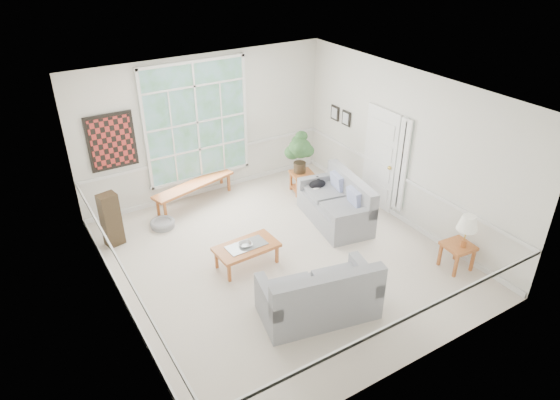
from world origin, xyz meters
The scene contains 24 objects.
floor centered at (0.00, 0.00, -0.01)m, with size 5.50×6.00×0.01m, color beige.
ceiling centered at (0.00, 0.00, 3.00)m, with size 5.50×6.00×0.02m, color white.
wall_back centered at (0.00, 3.00, 1.50)m, with size 5.50×0.02×3.00m, color silver.
wall_front centered at (0.00, -3.00, 1.50)m, with size 5.50×0.02×3.00m, color silver.
wall_left centered at (-2.75, 0.00, 1.50)m, with size 0.02×6.00×3.00m, color silver.
wall_right centered at (2.75, 0.00, 1.50)m, with size 0.02×6.00×3.00m, color silver.
window_back centered at (-0.20, 2.96, 1.65)m, with size 2.30×0.08×2.40m, color white.
entry_door centered at (2.71, 0.60, 1.05)m, with size 0.08×0.90×2.10m, color white.
door_sidelight centered at (2.71, -0.03, 1.15)m, with size 0.08×0.26×1.90m, color white.
wall_art centered at (-1.95, 2.95, 1.60)m, with size 0.90×0.06×1.10m, color maroon.
wall_frame_near centered at (2.71, 1.75, 1.55)m, with size 0.04×0.26×0.32m, color black.
wall_frame_far centered at (2.71, 2.15, 1.55)m, with size 0.04×0.26×0.32m, color black.
loveseat_right centered at (1.56, 0.50, 0.46)m, with size 0.89×1.71×0.93m, color gray.
loveseat_front centered at (-0.28, -1.51, 0.47)m, with size 1.73×0.90×0.94m, color gray.
coffee_table centered at (-0.62, 0.12, 0.20)m, with size 1.08×0.59×0.40m, color #AE5C2A.
pewter_bowl centered at (-0.64, 0.12, 0.44)m, with size 0.27×0.27×0.07m, color #A1A2A6.
window_bench centered at (-0.51, 2.65, 0.22)m, with size 1.90×0.37×0.44m, color #AE5C2A.
end_table centered at (1.68, 1.86, 0.24)m, with size 0.47×0.47×0.47m, color #AE5C2A.
houseplant centered at (1.65, 1.92, 0.93)m, with size 0.53×0.53×0.92m, color #2A5027, non-canonical shape.
side_table centered at (2.40, -1.82, 0.24)m, with size 0.47×0.47×0.48m, color #AE5C2A.
table_lamp centered at (2.42, -1.90, 0.78)m, with size 0.34×0.34×0.59m, color white, non-canonical shape.
pet_bed centered at (-1.44, 2.09, 0.07)m, with size 0.47×0.47×0.14m, color gray.
floor_speaker centered at (-2.40, 2.00, 0.52)m, with size 0.32×0.25×1.03m, color #362919.
cat centered at (1.56, 1.12, 0.56)m, with size 0.37×0.26×0.18m, color black.
Camera 1 is at (-3.82, -6.18, 5.25)m, focal length 32.00 mm.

